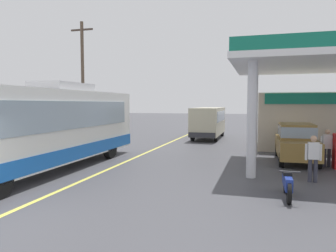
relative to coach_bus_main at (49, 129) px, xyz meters
name	(u,v)px	position (x,y,z in m)	size (l,w,h in m)	color
ground	(184,136)	(2.26, 14.71, -1.72)	(120.00, 120.00, 0.00)	#424247
lane_divider_stripe	(167,144)	(2.26, 9.71, -1.72)	(0.16, 50.00, 0.01)	#D8CC4C
coach_bus_main	(49,129)	(0.00, 0.00, 0.00)	(2.60, 11.04, 3.69)	white
gas_station_roadside	(325,106)	(11.79, 7.86, 0.91)	(9.10, 11.95, 5.10)	#147259
car_at_pump	(296,140)	(10.08, 4.95, -0.71)	(1.70, 4.20, 1.82)	olive
minibus_opposing_lane	(209,120)	(4.48, 13.87, -0.25)	(2.04, 6.13, 2.44)	#BFB799
motorcycle_parked_forecourt	(287,183)	(9.19, -1.39, -1.28)	(0.55, 1.80, 0.92)	black
pedestrian_near_pump	(327,146)	(11.24, 3.93, -0.79)	(0.55, 0.22, 1.66)	#33333F
pedestrian_by_shop	(313,156)	(10.21, 0.85, -0.79)	(0.55, 0.22, 1.66)	#33333F
utility_pole_roadside	(83,79)	(-4.57, 10.21, 2.92)	(1.80, 0.24, 8.91)	brown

